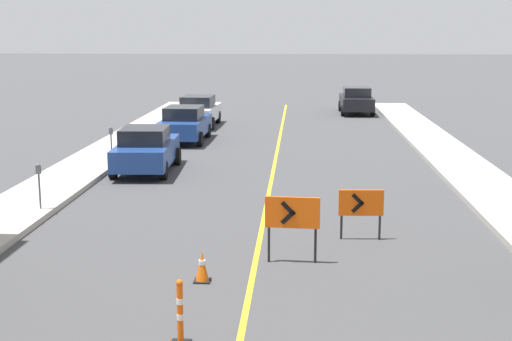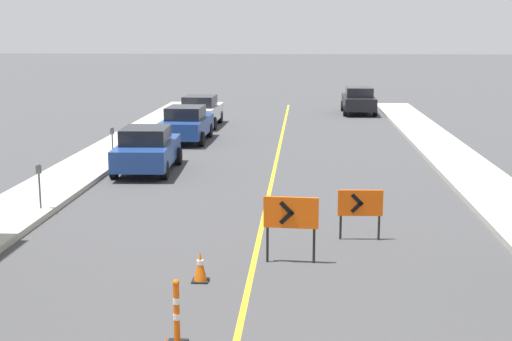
# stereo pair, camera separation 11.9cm
# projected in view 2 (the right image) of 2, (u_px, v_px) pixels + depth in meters

# --- Properties ---
(lane_stripe) EXTENTS (0.12, 47.38, 0.01)m
(lane_stripe) POSITION_uv_depth(u_px,v_px,m) (273.00, 177.00, 24.14)
(lane_stripe) COLOR gold
(lane_stripe) RESTS_ON ground_plane
(sidewalk_left) EXTENTS (2.15, 47.38, 0.16)m
(sidewalk_left) POSITION_uv_depth(u_px,v_px,m) (77.00, 172.00, 24.57)
(sidewalk_left) COLOR #ADA89E
(sidewalk_left) RESTS_ON ground_plane
(sidewalk_right) EXTENTS (2.15, 47.38, 0.16)m
(sidewalk_right) POSITION_uv_depth(u_px,v_px,m) (476.00, 177.00, 23.67)
(sidewalk_right) COLOR #ADA89E
(sidewalk_right) RESTS_ON ground_plane
(traffic_cone_fourth) EXTENTS (0.33, 0.33, 0.62)m
(traffic_cone_fourth) POSITION_uv_depth(u_px,v_px,m) (200.00, 267.00, 14.07)
(traffic_cone_fourth) COLOR black
(traffic_cone_fourth) RESTS_ON ground_plane
(delineator_post_rear) EXTENTS (0.31, 0.31, 1.09)m
(delineator_post_rear) POSITION_uv_depth(u_px,v_px,m) (177.00, 317.00, 11.20)
(delineator_post_rear) COLOR black
(delineator_post_rear) RESTS_ON ground_plane
(arrow_barricade_primary) EXTENTS (1.17, 0.14, 1.44)m
(arrow_barricade_primary) POSITION_uv_depth(u_px,v_px,m) (291.00, 216.00, 15.08)
(arrow_barricade_primary) COLOR #EF560C
(arrow_barricade_primary) RESTS_ON ground_plane
(arrow_barricade_secondary) EXTENTS (1.06, 0.12, 1.21)m
(arrow_barricade_secondary) POSITION_uv_depth(u_px,v_px,m) (360.00, 205.00, 16.79)
(arrow_barricade_secondary) COLOR #EF560C
(arrow_barricade_secondary) RESTS_ON ground_plane
(parked_car_curb_near) EXTENTS (2.00, 4.38, 1.59)m
(parked_car_curb_near) POSITION_uv_depth(u_px,v_px,m) (147.00, 149.00, 24.92)
(parked_car_curb_near) COLOR navy
(parked_car_curb_near) RESTS_ON ground_plane
(parked_car_curb_mid) EXTENTS (1.95, 4.34, 1.59)m
(parked_car_curb_mid) POSITION_uv_depth(u_px,v_px,m) (186.00, 124.00, 31.65)
(parked_car_curb_mid) COLOR navy
(parked_car_curb_mid) RESTS_ON ground_plane
(parked_car_curb_far) EXTENTS (1.95, 4.35, 1.59)m
(parked_car_curb_far) POSITION_uv_depth(u_px,v_px,m) (200.00, 111.00, 36.73)
(parked_car_curb_far) COLOR silver
(parked_car_curb_far) RESTS_ON ground_plane
(parked_car_opposite_side) EXTENTS (1.93, 4.30, 1.59)m
(parked_car_opposite_side) POSITION_uv_depth(u_px,v_px,m) (359.00, 100.00, 42.23)
(parked_car_opposite_side) COLOR black
(parked_car_opposite_side) RESTS_ON ground_plane
(parking_meter_near_curb) EXTENTS (0.12, 0.11, 1.24)m
(parking_meter_near_curb) POSITION_uv_depth(u_px,v_px,m) (39.00, 176.00, 19.08)
(parking_meter_near_curb) COLOR #4C4C51
(parking_meter_near_curb) RESTS_ON sidewalk_left
(parking_meter_far_curb) EXTENTS (0.12, 0.11, 1.23)m
(parking_meter_far_curb) POSITION_uv_depth(u_px,v_px,m) (112.00, 136.00, 26.32)
(parking_meter_far_curb) COLOR #4C4C51
(parking_meter_far_curb) RESTS_ON sidewalk_left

